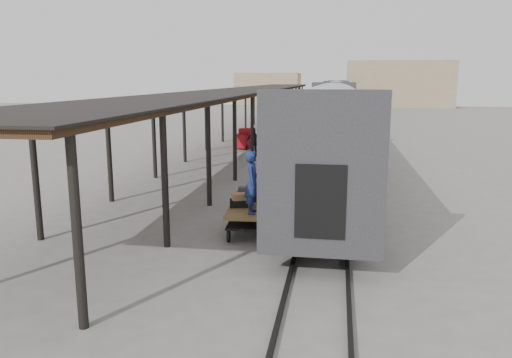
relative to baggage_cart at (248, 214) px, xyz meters
The scene contains 11 objects.
ground 1.07m from the baggage_cart, 158.62° to the left, with size 160.00×160.00×0.00m, color slate.
train 34.25m from the baggage_cart, 85.98° to the left, with size 3.45×76.01×4.01m.
canopy 24.90m from the baggage_cart, 99.79° to the left, with size 4.90×64.30×4.15m.
rails 34.40m from the baggage_cart, 85.99° to the left, with size 1.54×150.00×0.12m.
building_far 79.49m from the baggage_cart, 80.43° to the left, with size 18.00×10.00×8.00m, color tan.
building_left 83.05m from the baggage_cart, 97.47° to the left, with size 12.00×8.00×6.00m, color tan.
baggage_cart is the anchor object (origin of this frame).
suitcase_stack 0.55m from the baggage_cart, 106.48° to the left, with size 1.26×1.21×0.57m.
luggage_tug 20.07m from the baggage_cart, 101.03° to the left, with size 1.29×1.75×1.40m.
porter 1.36m from the baggage_cart, 68.96° to the right, with size 0.70×0.46×1.92m, color navy.
pedestrian 16.23m from the baggage_cart, 98.86° to the left, with size 1.09×0.46×1.87m, color black.
Camera 1 is at (3.55, -15.54, 4.90)m, focal length 35.00 mm.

